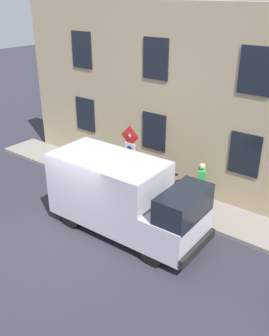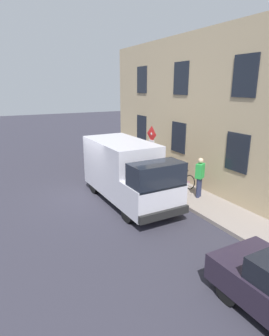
{
  "view_description": "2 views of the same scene",
  "coord_description": "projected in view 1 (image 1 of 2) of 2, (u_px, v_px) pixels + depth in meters",
  "views": [
    {
      "loc": [
        -7.37,
        -8.09,
        7.32
      ],
      "look_at": [
        2.63,
        -0.35,
        1.39
      ],
      "focal_mm": 40.49,
      "sensor_mm": 36.0,
      "label": 1
    },
    {
      "loc": [
        -4.12,
        -11.36,
        4.72
      ],
      "look_at": [
        1.93,
        0.13,
        0.95
      ],
      "focal_mm": 30.26,
      "sensor_mm": 36.0,
      "label": 2
    }
  ],
  "objects": [
    {
      "name": "building_facade",
      "position": [
        160.0,
        98.0,
        14.75
      ],
      "size": [
        0.75,
        13.77,
        7.04
      ],
      "color": "tan",
      "rests_on": "ground_plane"
    },
    {
      "name": "bicycle_orange",
      "position": [
        134.0,
        172.0,
        15.72
      ],
      "size": [
        0.46,
        1.71,
        0.89
      ],
      "rotation": [
        0.0,
        0.0,
        1.45
      ],
      "color": "black",
      "rests_on": "sidewalk_slab"
    },
    {
      "name": "ground_plane",
      "position": [
        79.0,
        228.0,
        12.86
      ],
      "size": [
        80.0,
        80.0,
        0.0
      ],
      "primitive_type": "plane",
      "color": "#2F2D39"
    },
    {
      "name": "pedestrian",
      "position": [
        201.0,
        183.0,
        13.54
      ],
      "size": [
        0.47,
        0.41,
        1.72
      ],
      "rotation": [
        0.0,
        0.0,
        5.19
      ],
      "color": "#262B47",
      "rests_on": "sidewalk_slab"
    },
    {
      "name": "bicycle_purple",
      "position": [
        169.0,
        183.0,
        14.76
      ],
      "size": [
        0.46,
        1.72,
        0.89
      ],
      "rotation": [
        0.0,
        0.0,
        1.64
      ],
      "color": "black",
      "rests_on": "sidewalk_slab"
    },
    {
      "name": "bicycle_blue",
      "position": [
        151.0,
        177.0,
        15.24
      ],
      "size": [
        0.46,
        1.71,
        0.89
      ],
      "rotation": [
        0.0,
        0.0,
        1.56
      ],
      "color": "black",
      "rests_on": "sidewalk_slab"
    },
    {
      "name": "delivery_van",
      "position": [
        123.0,
        195.0,
        12.2
      ],
      "size": [
        2.11,
        5.37,
        2.5
      ],
      "rotation": [
        0.0,
        0.0,
        4.73
      ],
      "color": "silver",
      "rests_on": "ground_plane"
    },
    {
      "name": "sidewalk_slab",
      "position": [
        140.0,
        188.0,
        15.31
      ],
      "size": [
        1.82,
        15.77,
        0.14
      ],
      "primitive_type": "cube",
      "color": "gray",
      "rests_on": "ground_plane"
    },
    {
      "name": "sign_post_stacked",
      "position": [
        130.0,
        151.0,
        13.99
      ],
      "size": [
        0.15,
        0.56,
        2.68
      ],
      "color": "#474C47",
      "rests_on": "sidewalk_slab"
    }
  ]
}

